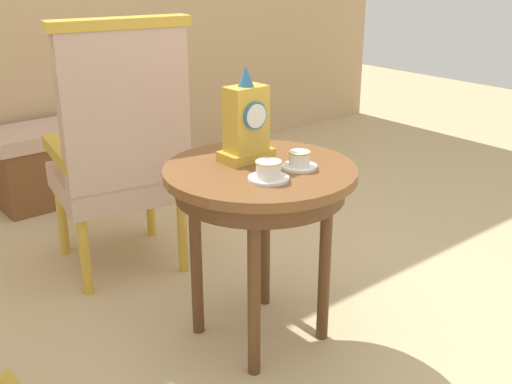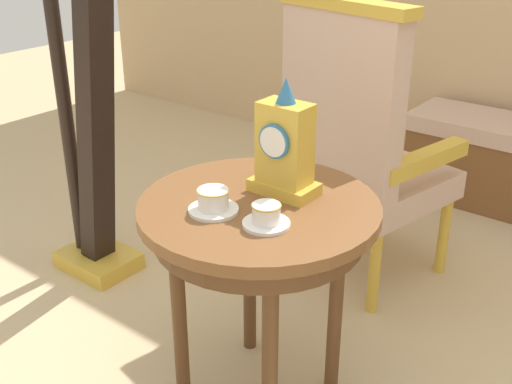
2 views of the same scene
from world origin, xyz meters
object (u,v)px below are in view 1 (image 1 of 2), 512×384
Objects in this scene: side_table at (260,189)px; teacup_left at (269,171)px; armchair at (120,147)px; window_bench at (85,156)px; mantel_clock at (246,123)px; teacup_right at (299,161)px.

side_table is 0.17m from teacup_left.
window_bench is (0.32, 1.08, -0.37)m from armchair.
side_table is 1.91m from window_bench.
mantel_clock reaches higher than window_bench.
window_bench is at bearing 73.50° from armchair.
mantel_clock reaches higher than teacup_right.
armchair is at bearing 98.98° from side_table.
side_table is 0.17m from teacup_right.
side_table is 4.96× the size of teacup_left.
side_table is 0.62× the size of window_bench.
armchair reaches higher than side_table.
side_table is at bearing 135.79° from teacup_right.
teacup_left is 0.91m from armchair.
teacup_left is 0.12× the size of armchair.
armchair is (-0.12, 0.78, -0.00)m from side_table.
mantel_clock is at bearing 113.04° from teacup_right.
mantel_clock is at bearing 69.37° from teacup_left.
teacup_right is at bearing -75.87° from armchair.
teacup_right is at bearing -66.96° from mantel_clock.
armchair is (-0.06, 0.90, -0.11)m from teacup_left.
mantel_clock is 0.29× the size of armchair.
teacup_right reaches higher than side_table.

